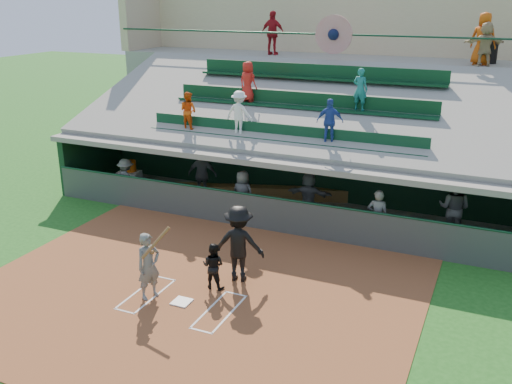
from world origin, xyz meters
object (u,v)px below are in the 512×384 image
at_px(home_plate, 182,302).
at_px(white_table, 130,180).
at_px(water_cooler, 131,166).
at_px(catcher, 213,266).
at_px(batter_at_plate, 149,266).
at_px(trash_bin, 490,52).

xyz_separation_m(home_plate, white_table, (-6.18, 6.53, 0.36)).
bearing_deg(water_cooler, white_table, -129.16).
xyz_separation_m(catcher, water_cooler, (-6.49, 5.61, 0.32)).
bearing_deg(water_cooler, catcher, -40.82).
distance_m(batter_at_plate, water_cooler, 8.52).
bearing_deg(trash_bin, home_plate, -113.11).
bearing_deg(catcher, water_cooler, -43.52).
xyz_separation_m(white_table, trash_bin, (11.90, 6.87, 4.63)).
bearing_deg(white_table, trash_bin, 20.44).
distance_m(white_table, water_cooler, 0.56).
relative_size(catcher, water_cooler, 2.94).
relative_size(catcher, trash_bin, 1.44).
bearing_deg(catcher, home_plate, 67.37).
relative_size(batter_at_plate, catcher, 1.61).
relative_size(white_table, water_cooler, 1.95).
relative_size(water_cooler, trash_bin, 0.49).
height_order(batter_at_plate, white_table, batter_at_plate).
bearing_deg(batter_at_plate, catcher, 41.68).
height_order(catcher, trash_bin, trash_bin).
bearing_deg(home_plate, batter_at_plate, -174.65).
distance_m(batter_at_plate, white_table, 8.52).
bearing_deg(trash_bin, batter_at_plate, -115.93).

